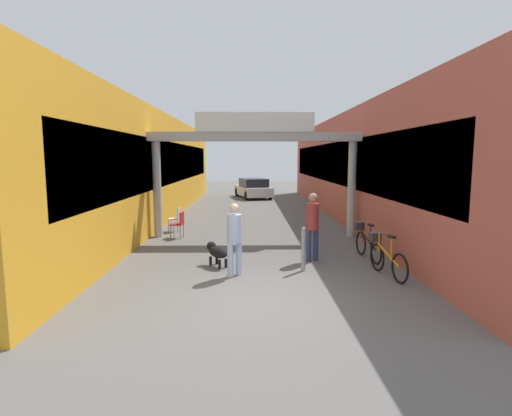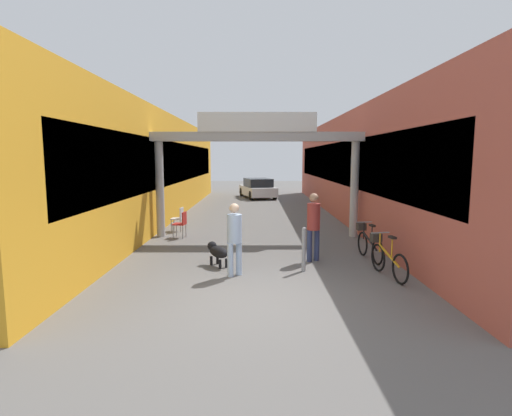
% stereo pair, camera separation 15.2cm
% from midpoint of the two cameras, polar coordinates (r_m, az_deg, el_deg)
% --- Properties ---
extents(ground_plane, '(80.00, 80.00, 0.00)m').
position_cam_midpoint_polar(ground_plane, '(7.91, -0.08, -12.90)').
color(ground_plane, '#605E5B').
extents(storefront_left, '(3.00, 26.00, 4.55)m').
position_cam_midpoint_polar(storefront_left, '(19.10, -16.16, 5.56)').
color(storefront_left, gold).
rests_on(storefront_left, ground_plane).
extents(storefront_right, '(3.00, 26.00, 4.55)m').
position_cam_midpoint_polar(storefront_right, '(19.16, 14.87, 5.60)').
color(storefront_right, '#B25142').
rests_on(storefront_right, ground_plane).
extents(arcade_sign_gateway, '(7.40, 0.47, 4.22)m').
position_cam_midpoint_polar(arcade_sign_gateway, '(13.66, -0.50, 8.25)').
color(arcade_sign_gateway, '#B2B2B2').
rests_on(arcade_sign_gateway, ground_plane).
extents(pedestrian_with_dog, '(0.48, 0.48, 1.69)m').
position_cam_midpoint_polar(pedestrian_with_dog, '(9.17, -3.58, -3.83)').
color(pedestrian_with_dog, '#A5BFE0').
rests_on(pedestrian_with_dog, ground_plane).
extents(pedestrian_companion, '(0.46, 0.46, 1.81)m').
position_cam_midpoint_polar(pedestrian_companion, '(10.58, 7.67, -2.00)').
color(pedestrian_companion, navy).
rests_on(pedestrian_companion, ground_plane).
extents(dog_on_leash, '(0.70, 0.80, 0.59)m').
position_cam_midpoint_polar(dog_on_leash, '(10.16, -6.07, -6.22)').
color(dog_on_leash, black).
rests_on(dog_on_leash, ground_plane).
extents(bicycle_orange_nearest, '(0.48, 1.67, 0.98)m').
position_cam_midpoint_polar(bicycle_orange_nearest, '(9.76, 17.60, -6.69)').
color(bicycle_orange_nearest, black).
rests_on(bicycle_orange_nearest, ground_plane).
extents(bicycle_black_second, '(0.46, 1.69, 0.98)m').
position_cam_midpoint_polar(bicycle_black_second, '(11.23, 15.15, -4.80)').
color(bicycle_black_second, black).
rests_on(bicycle_black_second, ground_plane).
extents(bollard_post_metal, '(0.10, 0.10, 1.08)m').
position_cam_midpoint_polar(bollard_post_metal, '(9.69, 6.34, -5.79)').
color(bollard_post_metal, gray).
rests_on(bollard_post_metal, ground_plane).
extents(cafe_chair_red_nearer, '(0.45, 0.45, 0.89)m').
position_cam_midpoint_polar(cafe_chair_red_nearer, '(13.85, -11.24, -2.01)').
color(cafe_chair_red_nearer, gray).
rests_on(cafe_chair_red_nearer, ground_plane).
extents(cafe_chair_aluminium_farther, '(0.43, 0.43, 0.89)m').
position_cam_midpoint_polar(cafe_chair_aluminium_farther, '(15.09, -11.62, -1.28)').
color(cafe_chair_aluminium_farther, gray).
rests_on(cafe_chair_aluminium_farther, ground_plane).
extents(parked_car_white, '(2.68, 4.31, 1.33)m').
position_cam_midpoint_polar(parked_car_white, '(27.36, -0.57, 2.82)').
color(parked_car_white, silver).
rests_on(parked_car_white, ground_plane).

